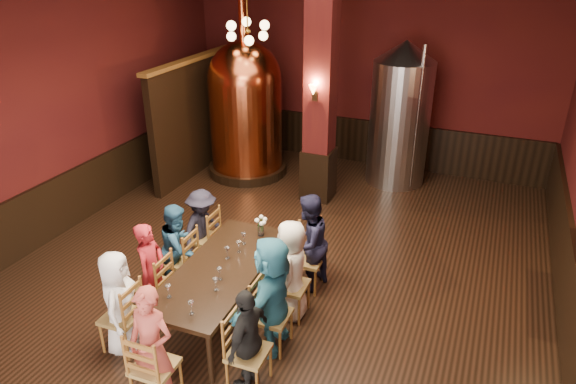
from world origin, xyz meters
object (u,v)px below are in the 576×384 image
at_px(steel_vessel, 400,114).
at_px(rose_vase, 261,223).
at_px(dining_table, 221,271).
at_px(person_2, 179,247).
at_px(person_0, 119,302).
at_px(copper_kettle, 246,108).
at_px(person_1, 151,271).

relative_size(steel_vessel, rose_vase, 9.52).
relative_size(dining_table, person_2, 1.81).
bearing_deg(steel_vessel, rose_vase, -103.70).
bearing_deg(steel_vessel, dining_table, -102.63).
distance_m(person_0, person_2, 1.33).
xyz_separation_m(person_0, rose_vase, (0.95, 1.96, 0.28)).
bearing_deg(person_2, copper_kettle, -1.57).
relative_size(person_0, person_1, 0.98).
bearing_deg(dining_table, person_2, 158.78).
distance_m(person_2, rose_vase, 1.20).
height_order(person_1, steel_vessel, steel_vessel).
xyz_separation_m(person_1, person_2, (-0.02, 0.66, -0.02)).
xyz_separation_m(dining_table, person_0, (-0.82, -1.02, -0.02)).
bearing_deg(person_0, copper_kettle, -11.17).
relative_size(dining_table, steel_vessel, 0.83).
distance_m(copper_kettle, steel_vessel, 3.19).
xyz_separation_m(copper_kettle, rose_vase, (2.02, -3.55, -0.52)).
bearing_deg(dining_table, person_1, -158.78).
bearing_deg(dining_table, person_0, -130.36).
distance_m(person_1, rose_vase, 1.64).
distance_m(dining_table, person_0, 1.31).
relative_size(person_0, steel_vessel, 0.46).
xyz_separation_m(person_2, copper_kettle, (-1.04, 4.18, 0.80)).
bearing_deg(rose_vase, steel_vessel, 76.30).
height_order(copper_kettle, rose_vase, copper_kettle).
height_order(dining_table, steel_vessel, steel_vessel).
bearing_deg(steel_vessel, person_2, -112.29).
bearing_deg(copper_kettle, dining_table, -67.08).
bearing_deg(rose_vase, copper_kettle, 119.68).
bearing_deg(person_1, rose_vase, -45.11).
bearing_deg(dining_table, steel_vessel, 75.76).
distance_m(person_0, copper_kettle, 5.67).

